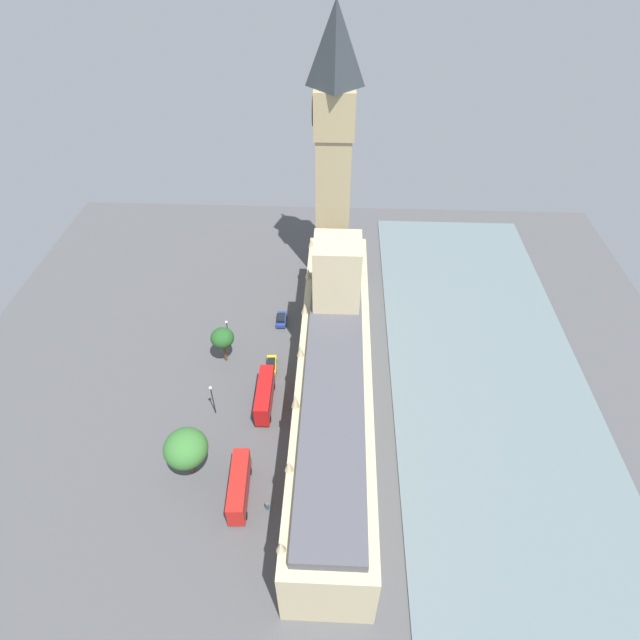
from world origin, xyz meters
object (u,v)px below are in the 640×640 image
parliament_building (334,368)px  street_lamp_under_trees (212,395)px  double_decker_bus_kerbside (239,486)px  plane_tree_midblock (222,338)px  car_yellow_cab_far_end (271,365)px  street_lamp_trailing (227,329)px  pedestrian_opposite_hall (267,506)px  plane_tree_near_tower (186,448)px  car_blue_leading (281,319)px  clock_tower (334,151)px  double_decker_bus_corner (265,395)px

parliament_building → street_lamp_under_trees: size_ratio=10.13×
double_decker_bus_kerbside → plane_tree_midblock: plane_tree_midblock is taller
parliament_building → car_yellow_cab_far_end: size_ratio=14.55×
parliament_building → car_yellow_cab_far_end: parliament_building is taller
double_decker_bus_kerbside → plane_tree_midblock: bearing=101.5°
parliament_building → street_lamp_trailing: size_ratio=10.38×
double_decker_bus_kerbside → pedestrian_opposite_hall: (-4.35, 2.04, -1.87)m
parliament_building → plane_tree_near_tower: 27.48m
car_blue_leading → pedestrian_opposite_hall: bearing=-89.6°
double_decker_bus_kerbside → clock_tower: bearing=75.0°
car_blue_leading → double_decker_bus_kerbside: bearing=-95.7°
clock_tower → plane_tree_midblock: clock_tower is taller
plane_tree_midblock → plane_tree_near_tower: plane_tree_near_tower is taller
plane_tree_midblock → plane_tree_near_tower: 24.73m
car_yellow_cab_far_end → pedestrian_opposite_hall: bearing=-89.1°
car_blue_leading → double_decker_bus_kerbside: size_ratio=0.44×
double_decker_bus_kerbside → street_lamp_under_trees: street_lamp_under_trees is taller
clock_tower → plane_tree_near_tower: clock_tower is taller
parliament_building → clock_tower: (1.37, -39.17, 21.82)m
clock_tower → street_lamp_under_trees: 53.75m
plane_tree_near_tower → parliament_building: bearing=-143.4°
car_yellow_cab_far_end → plane_tree_midblock: plane_tree_midblock is taller
double_decker_bus_kerbside → car_blue_leading: bearing=83.5°
plane_tree_midblock → plane_tree_near_tower: bearing=88.0°
parliament_building → plane_tree_near_tower: (22.05, 16.36, -1.09)m
clock_tower → plane_tree_midblock: (19.83, 30.82, -23.50)m
clock_tower → plane_tree_near_tower: (20.69, 55.53, -22.91)m
double_decker_bus_corner → pedestrian_opposite_hall: 20.01m
car_blue_leading → pedestrian_opposite_hall: (-2.04, 41.78, -0.13)m
double_decker_bus_kerbside → car_yellow_cab_far_end: bearing=83.1°
clock_tower → car_blue_leading: clock_tower is taller
street_lamp_trailing → street_lamp_under_trees: 16.69m
plane_tree_near_tower → plane_tree_midblock: bearing=-92.0°
parliament_building → car_blue_leading: 23.74m
parliament_building → plane_tree_near_tower: bearing=36.6°
street_lamp_trailing → street_lamp_under_trees: (-0.34, 16.68, 0.10)m
plane_tree_midblock → street_lamp_under_trees: size_ratio=1.12×
double_decker_bus_kerbside → plane_tree_midblock: size_ratio=1.36×
clock_tower → double_decker_bus_kerbside: clock_tower is taller
double_decker_bus_kerbside → street_lamp_trailing: bearing=99.6°
clock_tower → plane_tree_near_tower: size_ratio=6.08×
plane_tree_midblock → street_lamp_trailing: plane_tree_midblock is taller
clock_tower → street_lamp_trailing: clock_tower is taller
clock_tower → double_decker_bus_kerbside: (12.39, 59.19, -26.73)m
parliament_building → car_yellow_cab_far_end: 15.24m
pedestrian_opposite_hall → street_lamp_under_trees: 21.23m
parliament_building → double_decker_bus_corner: 13.26m
car_yellow_cab_far_end → plane_tree_midblock: size_ratio=0.62×
double_decker_bus_corner → pedestrian_opposite_hall: (-2.69, 19.74, -1.87)m
parliament_building → pedestrian_opposite_hall: bearing=66.9°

